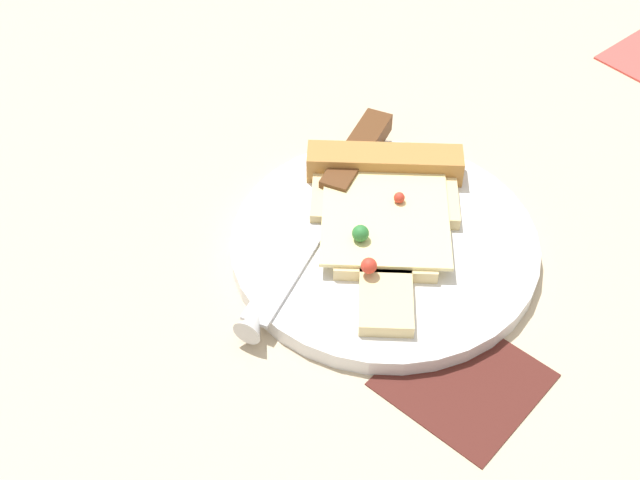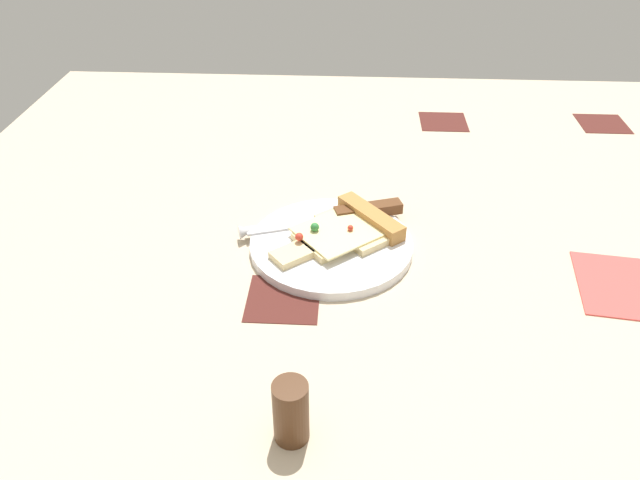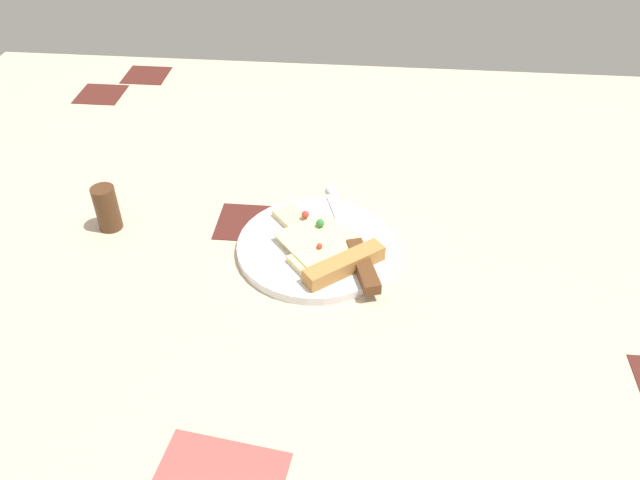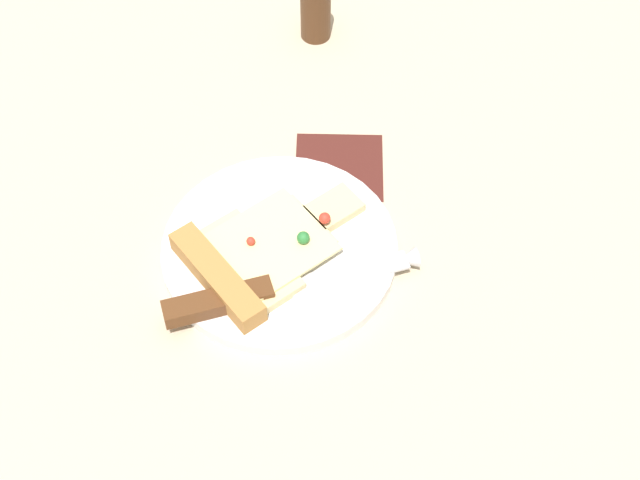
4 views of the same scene
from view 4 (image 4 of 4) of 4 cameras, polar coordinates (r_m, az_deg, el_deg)
ground_plane at (r=93.68cm, az=-7.84°, el=1.37°), size 146.15×146.15×3.00cm
plate at (r=87.87cm, az=-2.51°, el=-0.59°), size 22.44×22.44×1.34cm
pizza_slice at (r=85.87cm, az=-3.92°, el=-0.90°), size 17.06×18.41×2.51cm
knife at (r=83.75cm, az=-3.25°, el=-3.16°), size 9.36×23.49×2.45cm
pepper_shaker at (r=106.98cm, az=-0.27°, el=13.98°), size 3.45×3.45×7.03cm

